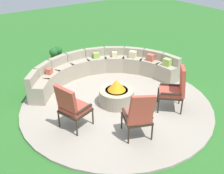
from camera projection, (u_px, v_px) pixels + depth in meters
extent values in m
plane|color=#2D6B28|center=(116.00, 105.00, 7.04)|extent=(24.00, 24.00, 0.00)
cylinder|color=#9E9384|center=(116.00, 104.00, 7.03)|extent=(4.90, 4.90, 0.06)
cylinder|color=#9E937F|center=(117.00, 97.00, 6.92)|extent=(0.90, 0.90, 0.40)
cylinder|color=black|center=(117.00, 91.00, 6.84)|extent=(0.58, 0.58, 0.06)
cone|color=orange|center=(117.00, 85.00, 6.76)|extent=(0.47, 0.47, 0.28)
cube|color=#9E937F|center=(167.00, 73.00, 8.06)|extent=(0.50, 0.65, 0.50)
cube|color=#9E937F|center=(171.00, 60.00, 7.97)|extent=(0.22, 0.62, 0.26)
cube|color=#9E937F|center=(151.00, 67.00, 8.40)|extent=(0.65, 0.73, 0.50)
cube|color=#9E937F|center=(153.00, 55.00, 8.33)|extent=(0.38, 0.62, 0.26)
cube|color=#9E937F|center=(133.00, 64.00, 8.62)|extent=(0.73, 0.76, 0.50)
cube|color=#9E937F|center=(134.00, 52.00, 8.56)|extent=(0.51, 0.57, 0.26)
cube|color=#9E937F|center=(114.00, 63.00, 8.68)|extent=(0.76, 0.71, 0.50)
cube|color=#9E937F|center=(114.00, 51.00, 8.63)|extent=(0.59, 0.47, 0.26)
cube|color=#9E937F|center=(96.00, 65.00, 8.60)|extent=(0.71, 0.61, 0.50)
cube|color=#9E937F|center=(95.00, 52.00, 8.54)|extent=(0.63, 0.34, 0.26)
cube|color=#9E937F|center=(79.00, 68.00, 8.36)|extent=(0.61, 0.46, 0.50)
cube|color=#9E937F|center=(76.00, 55.00, 8.29)|extent=(0.61, 0.17, 0.26)
cube|color=#9E937F|center=(63.00, 74.00, 8.01)|extent=(0.71, 0.60, 0.50)
cube|color=#9E937F|center=(58.00, 61.00, 7.91)|extent=(0.63, 0.32, 0.26)
cube|color=#9E937F|center=(49.00, 81.00, 7.56)|extent=(0.75, 0.71, 0.50)
cube|color=#9E937F|center=(43.00, 68.00, 7.43)|extent=(0.60, 0.46, 0.26)
cube|color=#9E937F|center=(39.00, 92.00, 7.05)|extent=(0.74, 0.75, 0.50)
cube|color=#9E937F|center=(32.00, 79.00, 6.88)|extent=(0.52, 0.57, 0.26)
cube|color=beige|center=(114.00, 54.00, 8.48)|extent=(0.21, 0.20, 0.16)
cube|color=#BC5B47|center=(151.00, 57.00, 8.20)|extent=(0.23, 0.25, 0.20)
cube|color=#BC5B47|center=(49.00, 71.00, 7.38)|extent=(0.22, 0.21, 0.17)
cube|color=beige|center=(133.00, 54.00, 8.41)|extent=(0.26, 0.27, 0.21)
cube|color=#93B756|center=(96.00, 55.00, 8.39)|extent=(0.22, 0.21, 0.18)
cube|color=#93B756|center=(167.00, 62.00, 7.87)|extent=(0.22, 0.25, 0.21)
cylinder|color=#2D2319|center=(75.00, 109.00, 6.41)|extent=(0.04, 0.04, 0.38)
cylinder|color=#2D2319|center=(93.00, 117.00, 6.12)|extent=(0.04, 0.04, 0.38)
cylinder|color=#2D2319|center=(59.00, 120.00, 6.03)|extent=(0.04, 0.04, 0.38)
cylinder|color=#2D2319|center=(77.00, 129.00, 5.75)|extent=(0.04, 0.04, 0.38)
cube|color=#2D2319|center=(75.00, 110.00, 5.98)|extent=(0.72, 0.73, 0.05)
cube|color=#B24738|center=(75.00, 108.00, 5.94)|extent=(0.66, 0.67, 0.09)
cube|color=#B24738|center=(66.00, 101.00, 5.63)|extent=(0.33, 0.60, 0.70)
cube|color=#2D2319|center=(67.00, 102.00, 6.05)|extent=(0.47, 0.20, 0.04)
cube|color=#2D2319|center=(84.00, 109.00, 5.77)|extent=(0.47, 0.20, 0.04)
cylinder|color=#2D2319|center=(122.00, 121.00, 5.98)|extent=(0.04, 0.04, 0.38)
cylinder|color=#2D2319|center=(144.00, 118.00, 6.08)|extent=(0.04, 0.04, 0.38)
cylinder|color=#2D2319|center=(129.00, 136.00, 5.52)|extent=(0.04, 0.04, 0.38)
cylinder|color=#2D2319|center=(152.00, 132.00, 5.63)|extent=(0.04, 0.04, 0.38)
cube|color=#2D2319|center=(137.00, 119.00, 5.70)|extent=(0.72, 0.73, 0.05)
cube|color=#B24738|center=(137.00, 116.00, 5.67)|extent=(0.66, 0.67, 0.09)
cube|color=#B24738|center=(141.00, 111.00, 5.32)|extent=(0.55, 0.31, 0.72)
cube|color=#2D2319|center=(126.00, 115.00, 5.59)|extent=(0.23, 0.46, 0.04)
cube|color=#2D2319|center=(148.00, 112.00, 5.69)|extent=(0.23, 0.46, 0.04)
cylinder|color=#2D2319|center=(158.00, 106.00, 6.53)|extent=(0.04, 0.04, 0.38)
cylinder|color=#2D2319|center=(158.00, 96.00, 6.97)|extent=(0.04, 0.04, 0.38)
cylinder|color=#2D2319|center=(182.00, 108.00, 6.47)|extent=(0.04, 0.04, 0.38)
cylinder|color=#2D2319|center=(180.00, 97.00, 6.90)|extent=(0.04, 0.04, 0.38)
cube|color=#2D2319|center=(170.00, 94.00, 6.61)|extent=(0.80, 0.79, 0.05)
cube|color=#B24738|center=(170.00, 92.00, 6.58)|extent=(0.73, 0.73, 0.09)
cube|color=#B24738|center=(183.00, 81.00, 6.41)|extent=(0.40, 0.48, 0.73)
cube|color=#2D2319|center=(171.00, 94.00, 6.34)|extent=(0.40, 0.38, 0.04)
cube|color=#2D2319|center=(170.00, 85.00, 6.76)|extent=(0.40, 0.38, 0.04)
cylinder|color=#A89E8E|center=(59.00, 57.00, 9.65)|extent=(0.25, 0.25, 0.24)
sphere|color=#236028|center=(58.00, 50.00, 9.53)|extent=(0.30, 0.30, 0.30)
cylinder|color=brown|center=(54.00, 59.00, 9.47)|extent=(0.24, 0.24, 0.25)
sphere|color=#236028|center=(54.00, 52.00, 9.35)|extent=(0.30, 0.30, 0.30)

